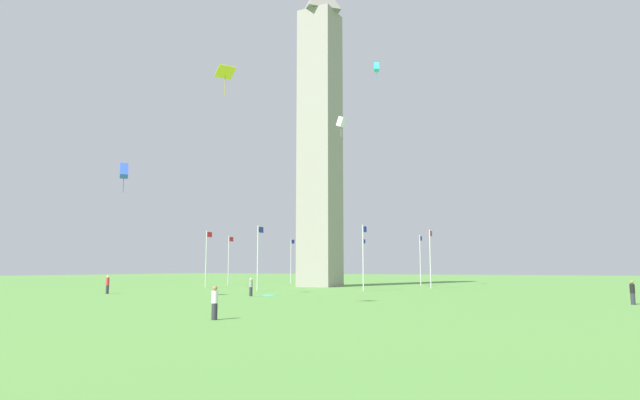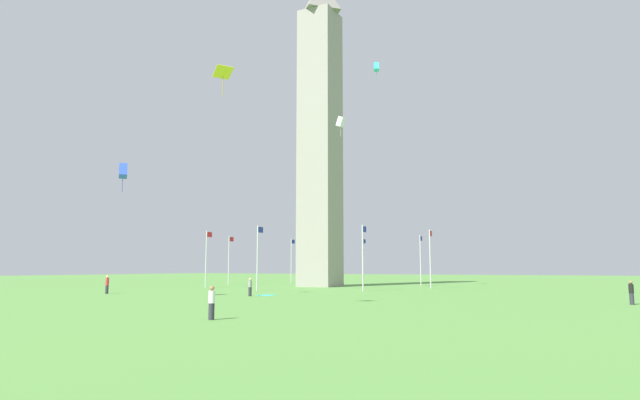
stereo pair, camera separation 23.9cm
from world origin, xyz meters
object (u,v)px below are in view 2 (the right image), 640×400
at_px(obelisk_monument, 320,128).
at_px(kite_cyan_box, 376,67).
at_px(person_gray_shirt, 250,287).
at_px(kite_yellow_diamond, 223,73).
at_px(flagpole_nw, 421,257).
at_px(flagpole_e, 229,258).
at_px(person_white_shirt, 212,303).
at_px(flagpole_ne, 291,259).
at_px(person_black_shirt, 631,293).
at_px(flagpole_se, 206,256).
at_px(flagpole_n, 363,258).
at_px(flagpole_w, 430,256).
at_px(picnic_blanket_near_first_person, 266,295).
at_px(kite_blue_box, 123,171).
at_px(kite_white_box, 341,122).
at_px(flagpole_s, 258,254).
at_px(person_red_shirt, 107,285).
at_px(flagpole_sw, 363,254).

xyz_separation_m(obelisk_monument, kite_cyan_box, (-2.13, -9.25, 6.39)).
height_order(person_gray_shirt, kite_yellow_diamond, kite_yellow_diamond).
bearing_deg(flagpole_nw, flagpole_e, 112.50).
height_order(person_white_shirt, kite_yellow_diamond, kite_yellow_diamond).
xyz_separation_m(flagpole_ne, person_black_shirt, (-32.80, -45.98, -3.14)).
bearing_deg(flagpole_se, kite_cyan_box, -66.94).
bearing_deg(flagpole_n, flagpole_nw, -112.50).
height_order(flagpole_w, person_black_shirt, flagpole_w).
bearing_deg(flagpole_e, obelisk_monument, -90.25).
distance_m(flagpole_ne, picnic_blanket_near_first_person, 37.66).
bearing_deg(person_white_shirt, picnic_blanket_near_first_person, -11.88).
relative_size(person_white_shirt, kite_cyan_box, 0.70).
distance_m(flagpole_ne, kite_cyan_box, 33.92).
bearing_deg(flagpole_ne, person_white_shirt, -153.50).
distance_m(flagpole_e, kite_blue_box, 36.54).
xyz_separation_m(flagpole_e, kite_blue_box, (-33.24, -13.67, 6.56)).
height_order(obelisk_monument, kite_white_box, obelisk_monument).
distance_m(person_black_shirt, picnic_blanket_near_first_person, 29.19).
bearing_deg(kite_yellow_diamond, flagpole_s, 28.97).
xyz_separation_m(flagpole_s, person_gray_shirt, (-9.67, -5.68, -3.16)).
height_order(flagpole_nw, kite_blue_box, kite_blue_box).
relative_size(person_white_shirt, kite_blue_box, 0.67).
bearing_deg(person_black_shirt, flagpole_e, 5.24).
xyz_separation_m(flagpole_s, flagpole_w, (15.10, -15.10, 0.00)).
bearing_deg(flagpole_w, obelisk_monument, 90.25).
bearing_deg(kite_white_box, flagpole_w, -41.03).
xyz_separation_m(obelisk_monument, flagpole_w, (0.07, -15.10, -17.85)).
xyz_separation_m(kite_cyan_box, picnic_blanket_near_first_person, (-20.59, 3.13, -28.19)).
height_order(flagpole_ne, flagpole_w, same).
bearing_deg(person_gray_shirt, flagpole_se, 38.16).
xyz_separation_m(flagpole_s, kite_cyan_box, (12.91, -9.25, 24.24)).
bearing_deg(kite_yellow_diamond, person_red_shirt, 62.15).
height_order(kite_blue_box, picnic_blanket_near_first_person, kite_blue_box).
relative_size(flagpole_nw, person_gray_shirt, 4.45).
distance_m(obelisk_monument, person_red_shirt, 35.66).
relative_size(flagpole_w, person_gray_shirt, 4.45).
height_order(kite_cyan_box, kite_yellow_diamond, kite_cyan_box).
bearing_deg(flagpole_s, flagpole_se, 67.50).
xyz_separation_m(flagpole_e, flagpole_nw, (10.68, -25.78, 0.00)).
height_order(flagpole_s, kite_white_box, kite_white_box).
distance_m(kite_cyan_box, picnic_blanket_near_first_person, 35.05).
xyz_separation_m(flagpole_s, flagpole_sw, (4.42, -10.68, 0.00)).
distance_m(flagpole_n, kite_yellow_diamond, 57.12).
bearing_deg(flagpole_nw, person_red_shirt, 152.48).
distance_m(flagpole_nw, kite_white_box, 25.32).
relative_size(person_black_shirt, kite_yellow_diamond, 0.94).
distance_m(kite_cyan_box, kite_white_box, 11.17).
xyz_separation_m(person_gray_shirt, person_red_shirt, (-2.67, 14.86, 0.08)).
bearing_deg(person_white_shirt, person_black_shirt, -78.99).
height_order(flagpole_sw, kite_yellow_diamond, kite_yellow_diamond).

